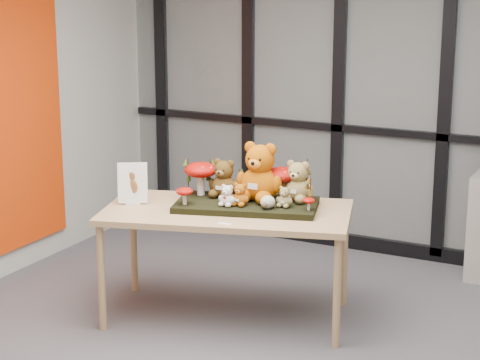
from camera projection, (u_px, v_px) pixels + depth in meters
The scene contains 22 objects.
room_shell at pixel (260, 96), 4.87m from camera, with size 5.00×5.00×5.00m.
glass_partition at pixel (391, 88), 7.07m from camera, with size 4.90×0.06×2.78m.
display_table at pixel (227, 219), 5.91m from camera, with size 1.83×1.28×0.78m.
diorama_tray at pixel (247, 205), 5.92m from camera, with size 0.96×0.48×0.04m, color black.
bear_pooh_yellow at pixel (260, 168), 5.93m from camera, with size 0.34×0.31×0.44m, color #B55404, non-canonical shape.
bear_brown_medium at pixel (224, 176), 6.02m from camera, with size 0.23×0.20×0.29m, color #4D3411, non-canonical shape.
bear_tan_back at pixel (298, 179), 5.92m from camera, with size 0.24×0.21×0.31m, color olive, non-canonical shape.
bear_small_yellow at pixel (240, 193), 5.82m from camera, with size 0.13×0.12×0.17m, color #AA520E, non-canonical shape.
bear_white_bow at pixel (227, 194), 5.81m from camera, with size 0.12×0.11×0.16m, color white, non-canonical shape.
bear_beige_small at pixel (285, 196), 5.78m from camera, with size 0.12×0.11×0.15m, color olive, non-canonical shape.
plush_cream_hedgehog at pixel (268, 201), 5.75m from camera, with size 0.07×0.07×0.10m, color beige, non-canonical shape.
mushroom_back_left at pixel (201, 177), 6.07m from camera, with size 0.23×0.23×0.26m, color #950A04, non-canonical shape.
mushroom_back_right at pixel (281, 181), 5.98m from camera, with size 0.22×0.22×0.24m, color #950A04, non-canonical shape.
mushroom_front_left at pixel (185, 195), 5.84m from camera, with size 0.12×0.12×0.13m, color #950A04, non-canonical shape.
mushroom_front_right at pixel (309, 203), 5.72m from camera, with size 0.08×0.08×0.09m, color #950A04, non-canonical shape.
sprig_green_far_left at pixel (188, 176), 6.08m from camera, with size 0.05×0.05×0.26m, color #1F3E0E, non-canonical shape.
sprig_green_mid_left at pixel (211, 176), 6.11m from camera, with size 0.05×0.05×0.25m, color #1F3E0E, non-canonical shape.
sprig_dry_far_right at pixel (307, 180), 5.91m from camera, with size 0.05×0.05×0.30m, color brown, non-canonical shape.
sprig_dry_mid_right at pixel (310, 191), 5.80m from camera, with size 0.05×0.05×0.21m, color brown, non-canonical shape.
sprig_green_centre at pixel (239, 182), 6.09m from camera, with size 0.05×0.05×0.18m, color #1F3E0E, non-canonical shape.
sign_holder at pixel (132, 185), 5.99m from camera, with size 0.20×0.14×0.29m.
label_card at pixel (225, 224), 5.56m from camera, with size 0.09×0.03×0.00m, color white.
Camera 1 is at (2.10, -4.37, 2.41)m, focal length 65.00 mm.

